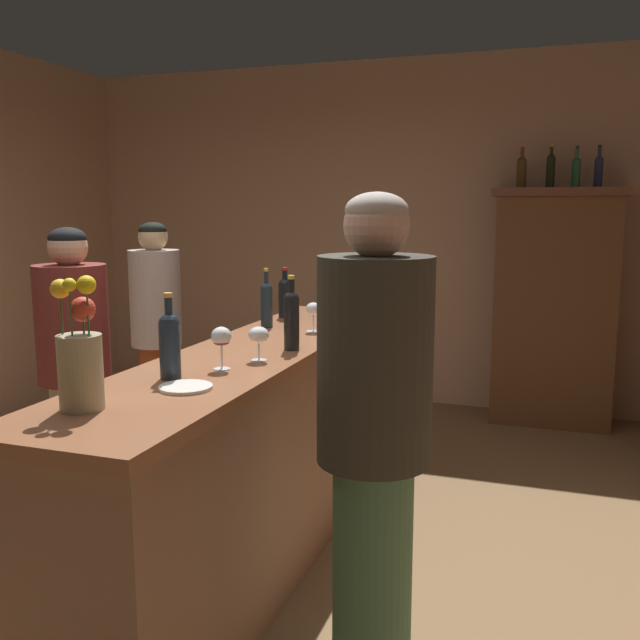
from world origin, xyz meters
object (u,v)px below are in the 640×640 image
display_bottle_midleft (551,169)px  display_bottle_midright (599,169)px  patron_tall (75,368)px  cheese_plate (186,387)px  wine_glass_mid (259,336)px  display_bottle_center (576,171)px  display_cabinet (555,303)px  wine_glass_rear (221,339)px  wine_bottle_rose (285,295)px  bartender (374,434)px  wine_bottle_pinot (292,317)px  wine_bottle_riesling (267,302)px  wine_glass_front (313,310)px  bar_counter (253,459)px  patron_redhead (157,332)px  flower_arrangement (80,359)px  wine_bottle_chardonnay (170,342)px  display_bottle_left (521,171)px

display_bottle_midleft → display_bottle_midright: 0.33m
patron_tall → cheese_plate: bearing=-34.0°
patron_tall → wine_glass_mid: bearing=-12.5°
display_bottle_midright → wine_glass_mid: bearing=-114.9°
cheese_plate → display_bottle_center: size_ratio=0.61×
display_cabinet → wine_glass_rear: 3.35m
wine_bottle_rose → bartender: 1.80m
wine_bottle_pinot → display_bottle_center: 3.03m
wine_bottle_riesling → display_bottle_midright: size_ratio=1.02×
wine_glass_mid → wine_glass_front: bearing=91.2°
wine_glass_mid → display_bottle_center: display_bottle_center is taller
bar_counter → patron_tall: patron_tall is taller
wine_glass_front → patron_tall: 1.23m
wine_glass_mid → patron_redhead: size_ratio=0.09×
display_bottle_center → patron_tall: display_bottle_center is taller
display_cabinet → flower_arrangement: (-1.35, -3.74, 0.25)m
display_bottle_center → display_cabinet: bearing=180.0°
wine_bottle_chardonnay → display_bottle_left: size_ratio=1.04×
wine_glass_mid → patron_tall: (-1.13, 0.29, -0.28)m
bar_counter → wine_glass_mid: wine_glass_mid is taller
wine_glass_mid → wine_bottle_chardonnay: bearing=-115.6°
wine_bottle_pinot → wine_bottle_rose: bearing=113.6°
wine_bottle_pinot → display_bottle_left: (0.78, 2.69, 0.74)m
wine_bottle_pinot → flower_arrangement: bearing=-104.9°
display_bottle_midleft → display_bottle_center: size_ratio=1.05×
wine_bottle_pinot → cheese_plate: size_ratio=1.78×
wine_glass_front → display_bottle_midright: 2.74m
wine_bottle_rose → patron_tall: 1.18m
wine_bottle_chardonnay → display_bottle_midleft: 3.61m
flower_arrangement → wine_glass_front: bearing=81.7°
wine_bottle_pinot → display_bottle_left: bearing=73.8°
wine_bottle_riesling → patron_redhead: size_ratio=0.20×
display_bottle_midleft → wine_bottle_pinot: bearing=-110.2°
wine_bottle_chardonnay → wine_glass_front: 1.09m
display_cabinet → wine_bottle_pinot: bearing=-111.6°
wine_bottle_rose → display_bottle_center: 2.52m
display_bottle_midright → patron_redhead: bearing=-147.0°
wine_glass_rear → bartender: bartender is taller
wine_bottle_chardonnay → flower_arrangement: bearing=-97.0°
wine_bottle_chardonnay → wine_glass_rear: (0.11, 0.19, -0.01)m
display_bottle_center → wine_bottle_rose: bearing=-129.5°
patron_redhead → patron_tall: patron_redhead is taller
wine_bottle_pinot → wine_glass_rear: size_ratio=1.97×
wine_glass_mid → display_bottle_left: display_bottle_left is taller
flower_arrangement → display_bottle_midleft: size_ratio=1.32×
display_cabinet → bar_counter: bearing=-114.4°
display_bottle_midleft → patron_tall: 3.59m
bartender → wine_glass_rear: bearing=-15.7°
display_bottle_midright → patron_tall: display_bottle_midright is taller
wine_glass_rear → bartender: 0.75m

